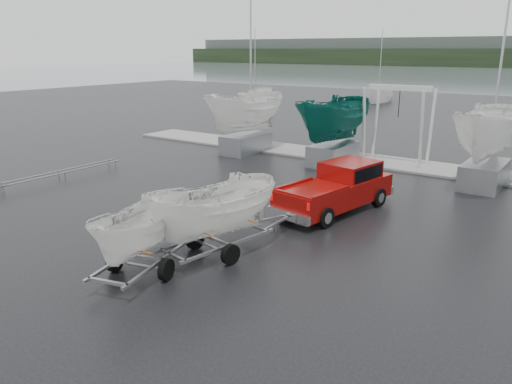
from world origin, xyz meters
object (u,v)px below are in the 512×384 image
at_px(pickup_truck, 340,186).
at_px(boat_hoist, 398,114).
at_px(trailer_hitched, 215,164).
at_px(trailer_parked, 139,188).

relative_size(pickup_truck, boat_hoist, 1.34).
height_order(pickup_truck, trailer_hitched, trailer_hitched).
height_order(pickup_truck, boat_hoist, boat_hoist).
xyz_separation_m(pickup_truck, trailer_hitched, (-1.01, -6.04, 1.84)).
bearing_deg(pickup_truck, trailer_hitched, -90.00).
xyz_separation_m(pickup_truck, trailer_parked, (-1.84, -8.15, 1.47)).
height_order(trailer_hitched, boat_hoist, trailer_hitched).
height_order(trailer_hitched, trailer_parked, trailer_hitched).
relative_size(pickup_truck, trailer_hitched, 1.08).
bearing_deg(boat_hoist, trailer_parked, -92.88).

